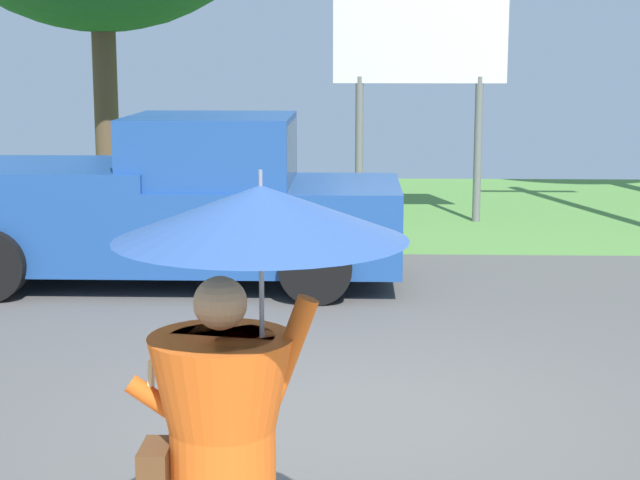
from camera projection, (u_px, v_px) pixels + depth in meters
The scene contains 4 objects.
ground_plane at pixel (353, 318), 10.38m from camera, with size 40.00×22.00×0.20m.
monk_pedestrian at pixel (234, 401), 4.25m from camera, with size 1.19×1.19×2.13m.
pickup_truck at pixel (171, 205), 11.67m from camera, with size 5.20×2.28×1.88m.
roadside_billboard at pixel (420, 53), 15.49m from camera, with size 2.60×0.12×3.50m.
Camera 1 is at (0.02, -7.13, 2.59)m, focal length 58.24 mm.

